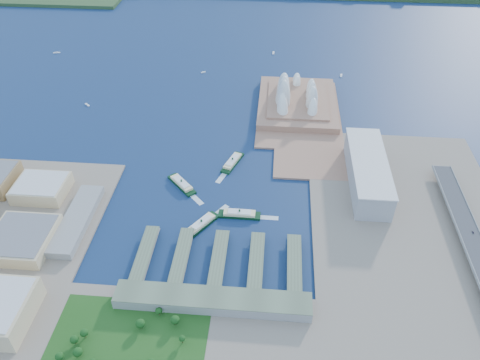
# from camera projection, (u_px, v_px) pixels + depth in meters

# --- Properties ---
(ground) EXTENTS (3000.00, 3000.00, 0.00)m
(ground) POSITION_uv_depth(u_px,v_px,m) (215.00, 216.00, 585.12)
(ground) COLOR #0E1E43
(ground) RESTS_ON ground
(east_land) EXTENTS (240.00, 500.00, 3.00)m
(east_land) POSITION_uv_depth(u_px,v_px,m) (419.00, 257.00, 529.46)
(east_land) COLOR gray
(east_land) RESTS_ON ground
(peninsula) EXTENTS (135.00, 220.00, 3.00)m
(peninsula) POSITION_uv_depth(u_px,v_px,m) (299.00, 112.00, 779.21)
(peninsula) COLOR #9C6E55
(peninsula) RESTS_ON ground
(opera_house) EXTENTS (134.00, 180.00, 58.00)m
(opera_house) POSITION_uv_depth(u_px,v_px,m) (298.00, 90.00, 775.84)
(opera_house) COLOR white
(opera_house) RESTS_ON peninsula
(toaster_building) EXTENTS (45.00, 155.00, 35.00)m
(toaster_building) POSITION_uv_depth(u_px,v_px,m) (367.00, 172.00, 621.61)
(toaster_building) COLOR #95959A
(toaster_building) RESTS_ON east_land
(expressway) EXTENTS (26.00, 340.00, 11.85)m
(expressway) POSITION_uv_depth(u_px,v_px,m) (479.00, 263.00, 513.08)
(expressway) COLOR gray
(expressway) RESTS_ON east_land
(ferry_wharves) EXTENTS (184.00, 90.00, 9.30)m
(ferry_wharves) POSITION_uv_depth(u_px,v_px,m) (219.00, 259.00, 522.98)
(ferry_wharves) COLOR #57664D
(ferry_wharves) RESTS_ON ground
(terminal_building) EXTENTS (200.00, 28.00, 12.00)m
(terminal_building) POSITION_uv_depth(u_px,v_px,m) (213.00, 301.00, 473.55)
(terminal_building) COLOR gray
(terminal_building) RESTS_ON south_land
(park) EXTENTS (150.00, 110.00, 16.00)m
(park) POSITION_uv_depth(u_px,v_px,m) (125.00, 342.00, 434.49)
(park) COLOR #194714
(park) RESTS_ON south_land
(ferry_a) EXTENTS (45.33, 47.62, 9.92)m
(ferry_a) POSITION_uv_depth(u_px,v_px,m) (182.00, 183.00, 628.25)
(ferry_a) COLOR black
(ferry_a) RESTS_ON ground
(ferry_b) EXTENTS (30.35, 53.86, 9.92)m
(ferry_b) POSITION_uv_depth(u_px,v_px,m) (233.00, 161.00, 667.07)
(ferry_b) COLOR black
(ferry_b) RESTS_ON ground
(ferry_c) EXTENTS (40.50, 50.58, 9.87)m
(ferry_c) POSITION_uv_depth(u_px,v_px,m) (201.00, 223.00, 567.68)
(ferry_c) COLOR black
(ferry_c) RESTS_ON ground
(ferry_d) EXTENTS (52.74, 13.97, 9.95)m
(ferry_d) POSITION_uv_depth(u_px,v_px,m) (239.00, 213.00, 581.71)
(ferry_d) COLOR black
(ferry_d) RESTS_ON ground
(boat_a) EXTENTS (11.13, 10.51, 2.36)m
(boat_a) POSITION_uv_depth(u_px,v_px,m) (87.00, 105.00, 799.91)
(boat_a) COLOR white
(boat_a) RESTS_ON ground
(boat_b) EXTENTS (8.96, 7.73, 2.39)m
(boat_b) POSITION_uv_depth(u_px,v_px,m) (203.00, 72.00, 897.70)
(boat_b) COLOR white
(boat_b) RESTS_ON ground
(boat_c) EXTENTS (5.97, 13.01, 2.82)m
(boat_c) POSITION_uv_depth(u_px,v_px,m) (341.00, 75.00, 886.32)
(boat_c) COLOR white
(boat_c) RESTS_ON ground
(boat_d) EXTENTS (14.49, 6.27, 2.39)m
(boat_d) POSITION_uv_depth(u_px,v_px,m) (57.00, 52.00, 969.14)
(boat_d) COLOR white
(boat_d) RESTS_ON ground
(boat_e) EXTENTS (4.36, 12.36, 3.00)m
(boat_e) POSITION_uv_depth(u_px,v_px,m) (273.00, 53.00, 967.35)
(boat_e) COLOR white
(boat_e) RESTS_ON ground
(car_c) EXTENTS (1.69, 4.15, 1.20)m
(car_c) POSITION_uv_depth(u_px,v_px,m) (473.00, 232.00, 540.82)
(car_c) COLOR slate
(car_c) RESTS_ON expressway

